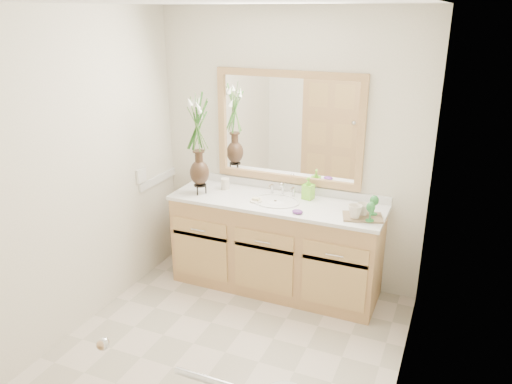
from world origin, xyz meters
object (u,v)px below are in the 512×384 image
at_px(soap_bottle, 308,189).
at_px(flower_vase, 198,132).
at_px(tray, 362,217).
at_px(tumbler, 225,184).

bearing_deg(soap_bottle, flower_vase, -152.74).
relative_size(soap_bottle, tray, 0.57).
height_order(soap_bottle, tray, soap_bottle).
relative_size(tumbler, soap_bottle, 0.56).
distance_m(tumbler, tray, 1.30).
bearing_deg(soap_bottle, tumbler, -163.97).
relative_size(flower_vase, tray, 2.68).
distance_m(soap_bottle, tray, 0.57).
bearing_deg(flower_vase, soap_bottle, 15.19).
distance_m(tumbler, soap_bottle, 0.77).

